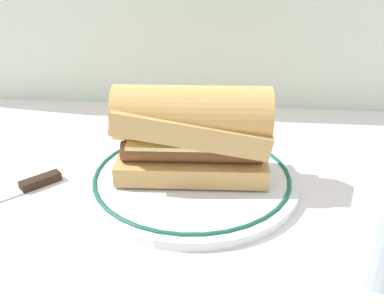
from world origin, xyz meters
name	(u,v)px	position (x,y,z in m)	size (l,w,h in m)	color
ground_plane	(181,196)	(0.00, 0.00, 0.00)	(1.50, 1.50, 0.00)	silver
plate	(192,178)	(0.01, 0.03, 0.01)	(0.29, 0.29, 0.01)	white
sausage_sandwich	(192,131)	(0.01, 0.03, 0.08)	(0.20, 0.09, 0.12)	tan
drinking_glass	(383,240)	(0.22, -0.12, 0.04)	(0.07, 0.07, 0.09)	silver
butter_knife	(19,189)	(-0.21, -0.01, 0.00)	(0.11, 0.11, 0.01)	silver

